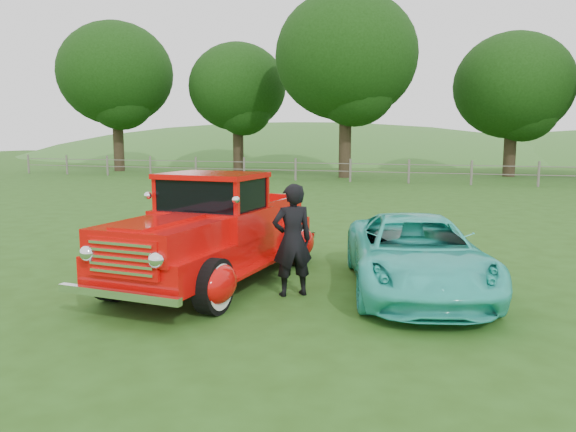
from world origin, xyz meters
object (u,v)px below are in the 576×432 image
(tree_near_west, at_px, (346,56))
(red_pickup, at_px, (215,233))
(tree_near_east, at_px, (513,86))
(man, at_px, (292,240))
(tree_mid_west, at_px, (238,87))
(teal_sedan, at_px, (416,254))
(tree_far_west, at_px, (116,74))

(tree_near_west, xyz_separation_m, red_pickup, (3.35, -23.59, -6.00))
(tree_near_west, distance_m, red_pickup, 24.57)
(tree_near_east, height_order, man, tree_near_east)
(tree_mid_west, relative_size, tree_near_west, 0.81)
(teal_sedan, xyz_separation_m, man, (-1.71, -0.82, 0.26))
(tree_mid_west, bearing_deg, teal_sedan, -60.96)
(tree_mid_west, relative_size, tree_near_east, 1.02)
(tree_near_west, bearing_deg, tree_mid_west, 159.44)
(tree_far_west, height_order, man, tree_far_west)
(tree_mid_west, bearing_deg, tree_near_west, -20.56)
(tree_mid_west, relative_size, red_pickup, 1.67)
(red_pickup, relative_size, man, 3.03)
(tree_near_west, xyz_separation_m, man, (4.80, -23.96, -5.96))
(red_pickup, xyz_separation_m, man, (1.45, -0.37, 0.04))
(teal_sedan, bearing_deg, man, -169.89)
(tree_near_east, bearing_deg, tree_far_west, -173.16)
(tree_mid_west, bearing_deg, red_pickup, -66.88)
(tree_near_east, xyz_separation_m, man, (-4.20, -27.96, -4.41))
(teal_sedan, relative_size, man, 2.47)
(tree_near_east, height_order, teal_sedan, tree_near_east)
(tree_mid_west, bearing_deg, tree_far_west, -165.96)
(teal_sedan, distance_m, man, 1.91)
(tree_mid_west, distance_m, red_pickup, 29.30)
(red_pickup, height_order, man, red_pickup)
(man, bearing_deg, tree_mid_west, -100.77)
(tree_near_east, relative_size, red_pickup, 1.64)
(tree_mid_west, height_order, tree_near_east, tree_mid_west)
(tree_near_west, distance_m, tree_near_east, 9.97)
(tree_far_west, relative_size, tree_near_west, 0.95)
(red_pickup, bearing_deg, tree_near_west, 101.46)
(tree_mid_west, height_order, teal_sedan, tree_mid_west)
(tree_far_west, bearing_deg, man, -50.19)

